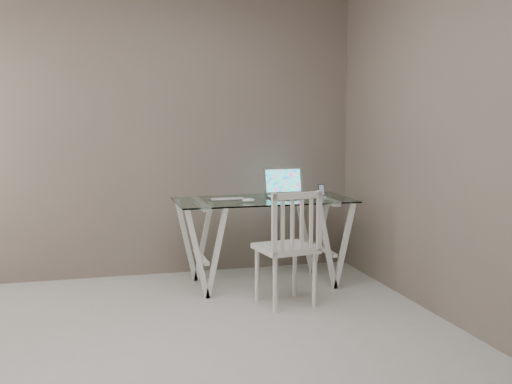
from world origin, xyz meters
TOP-DOWN VIEW (x-y plane):
  - room at (-0.06, 0.02)m, footprint 4.50×4.52m
  - desk at (1.00, 1.64)m, footprint 1.50×0.70m
  - chair at (1.02, 0.98)m, footprint 0.47×0.47m
  - laptop at (1.24, 1.77)m, footprint 0.35×0.30m
  - keyboard at (0.69, 1.69)m, footprint 0.30×0.13m
  - mouse at (0.82, 1.49)m, footprint 0.11×0.06m
  - phone_dock at (1.52, 1.63)m, footprint 0.06×0.06m

SIDE VIEW (x-z plane):
  - desk at x=1.00m, z-range 0.01..0.76m
  - chair at x=1.02m, z-range 0.05..0.95m
  - keyboard at x=0.69m, z-range 0.75..0.75m
  - mouse at x=0.82m, z-range 0.75..0.78m
  - phone_dock at x=1.52m, z-range 0.72..0.84m
  - laptop at x=1.24m, z-range 0.68..0.93m
  - room at x=-0.06m, z-range 0.36..3.07m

